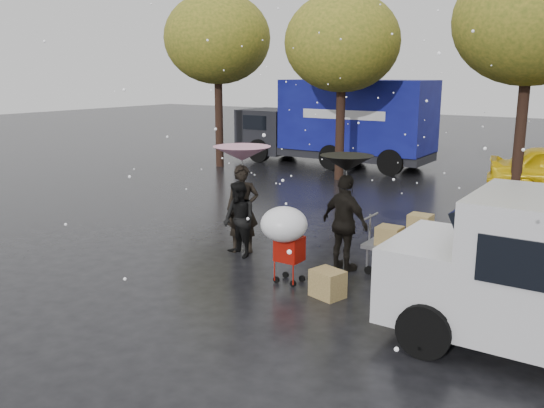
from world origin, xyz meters
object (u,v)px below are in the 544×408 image
Objects in this scene: vendor_cart at (410,240)px; person_pink at (243,209)px; shopping_cart at (285,228)px; blue_truck at (338,123)px; person_black at (345,223)px.

person_pink is at bearing -172.26° from vendor_cart.
shopping_cart is 0.18× the size of blue_truck.
vendor_cart is 0.18× the size of blue_truck.
blue_truck is at bearing -45.62° from person_black.
blue_truck reaches higher than person_pink.
person_pink is at bearing 19.70° from person_black.
person_black is at bearing -29.52° from person_pink.
vendor_cart is 13.54m from blue_truck.
person_pink is 1.00× the size of person_black.
shopping_cart is at bearing 84.99° from person_black.
person_pink is at bearing -72.02° from blue_truck.
shopping_cart is at bearing -66.48° from blue_truck.
person_black reaches higher than vendor_cart.
vendor_cart is at bearing 44.43° from shopping_cart.
blue_truck reaches higher than person_black.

